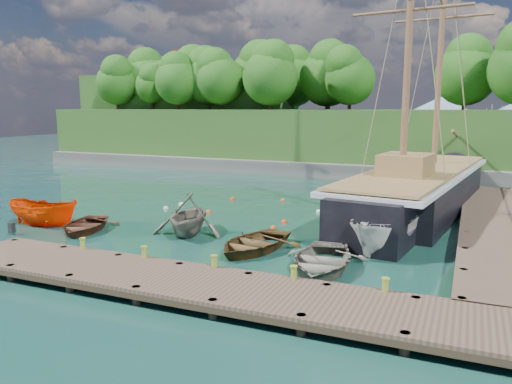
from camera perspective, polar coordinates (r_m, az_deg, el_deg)
ground at (r=23.47m, az=-3.22°, el=-5.78°), size 160.00×160.00×0.00m
dock_near at (r=16.98m, az=-7.05°, el=-10.42°), size 20.00×3.20×1.10m
dock_east at (r=27.86m, az=25.61°, el=-3.33°), size 3.20×24.00×1.10m
bollard_0 at (r=21.63m, az=-19.07°, el=-7.66°), size 0.26×0.26×0.45m
bollard_1 at (r=19.79m, az=-12.55°, el=-8.96°), size 0.26×0.26×0.45m
bollard_2 at (r=18.27m, az=-4.77°, el=-10.35°), size 0.26×0.26×0.45m
bollard_3 at (r=17.15m, az=4.30°, el=-11.72°), size 0.26×0.26×0.45m
bollard_4 at (r=16.49m, az=14.46°, el=-12.90°), size 0.26×0.26×0.45m
rowboat_0 at (r=27.06m, az=-18.98°, el=-4.21°), size 4.05×4.71×0.82m
rowboat_1 at (r=25.22m, az=-7.74°, el=-4.75°), size 4.46×4.86×2.16m
rowboat_2 at (r=22.16m, az=-0.33°, el=-6.70°), size 3.90×4.97×0.94m
rowboat_3 at (r=19.83m, az=7.45°, el=-8.76°), size 3.91×5.09×0.98m
motorboat_orange at (r=28.86m, az=-22.96°, el=-3.61°), size 4.35×1.84×1.65m
cabin_boat_white at (r=22.69m, az=14.55°, el=-6.62°), size 3.22×5.25×1.90m
schooner at (r=31.45m, az=18.04°, el=-0.19°), size 7.65×27.43×20.13m
mooring_buoy_0 at (r=31.51m, az=-10.26°, el=-1.91°), size 0.34×0.34×0.34m
mooring_buoy_1 at (r=30.07m, az=-5.43°, el=-2.36°), size 0.32×0.32×0.32m
mooring_buoy_2 at (r=27.40m, az=3.25°, el=-3.52°), size 0.34×0.34×0.34m
mooring_buoy_3 at (r=30.28m, az=7.14°, el=-2.30°), size 0.28×0.28×0.28m
mooring_buoy_4 at (r=34.03m, az=-2.70°, el=-0.91°), size 0.34×0.34×0.34m
mooring_buoy_5 at (r=33.70m, az=3.06°, el=-1.02°), size 0.30×0.30×0.30m
mooring_buoy_6 at (r=32.60m, az=-8.55°, el=-1.48°), size 0.35×0.35×0.35m
mooring_buoy_7 at (r=26.10m, az=2.00°, el=-4.17°), size 0.30×0.30×0.30m
headland at (r=56.49m, az=-0.72°, el=8.96°), size 51.00×19.31×12.90m
distant_ridge at (r=90.42m, az=19.83°, el=7.91°), size 117.00×40.00×10.00m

